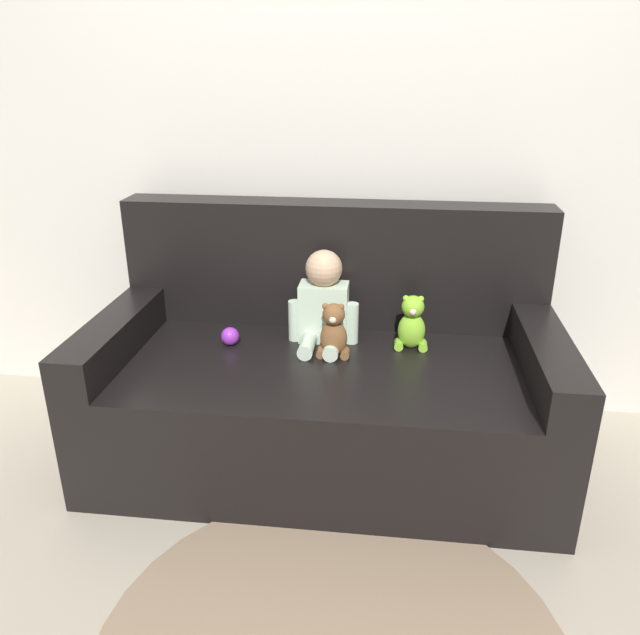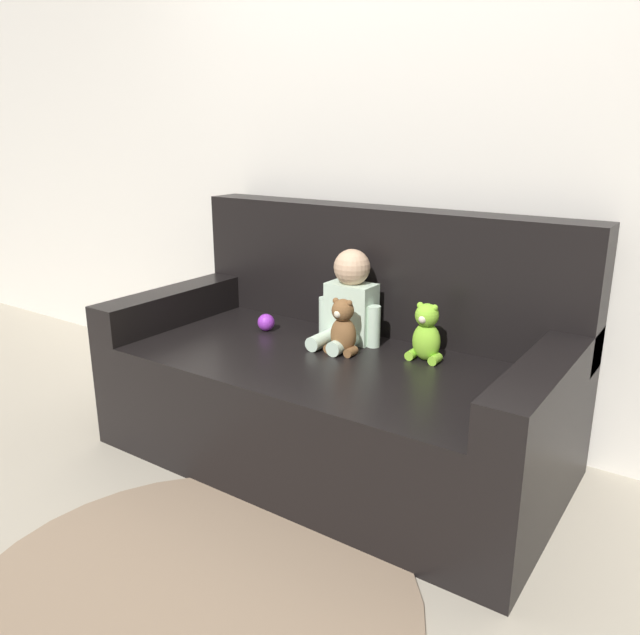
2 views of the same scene
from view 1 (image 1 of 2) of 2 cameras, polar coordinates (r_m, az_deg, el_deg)
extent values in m
plane|color=#B7AD99|center=(2.79, 0.38, -12.50)|extent=(12.00, 12.00, 0.00)
cube|color=silver|center=(2.87, 1.81, 16.49)|extent=(8.00, 0.05, 2.60)
cube|color=black|center=(2.66, 0.39, -8.31)|extent=(1.87, 0.97, 0.47)
cube|color=black|center=(2.81, 1.34, 4.92)|extent=(1.87, 0.18, 0.56)
cube|color=black|center=(2.74, -17.71, -1.08)|extent=(0.16, 0.97, 0.16)
cube|color=black|center=(2.57, 19.77, -2.92)|extent=(0.16, 0.97, 0.16)
cube|color=silver|center=(2.67, 0.35, 0.51)|extent=(0.21, 0.12, 0.25)
sphere|color=tan|center=(2.60, 0.36, 4.52)|extent=(0.15, 0.15, 0.15)
cylinder|color=silver|center=(2.58, -1.17, -2.58)|extent=(0.06, 0.16, 0.06)
cylinder|color=silver|center=(2.57, 1.11, -2.70)|extent=(0.06, 0.16, 0.06)
cylinder|color=silver|center=(2.68, -2.30, -0.27)|extent=(0.06, 0.06, 0.18)
cylinder|color=silver|center=(2.65, 2.92, -0.52)|extent=(0.06, 0.06, 0.18)
ellipsoid|color=brown|center=(2.54, 1.26, -1.91)|extent=(0.11, 0.09, 0.15)
sphere|color=brown|center=(2.49, 1.27, 0.28)|extent=(0.09, 0.09, 0.09)
sphere|color=brown|center=(2.48, 0.59, 1.04)|extent=(0.03, 0.03, 0.03)
sphere|color=brown|center=(2.48, 1.96, 0.98)|extent=(0.03, 0.03, 0.03)
sphere|color=beige|center=(2.46, 1.18, -0.19)|extent=(0.03, 0.03, 0.03)
cylinder|color=brown|center=(2.55, 0.11, -3.20)|extent=(0.04, 0.06, 0.04)
cylinder|color=brown|center=(2.54, 2.31, -3.31)|extent=(0.04, 0.06, 0.04)
ellipsoid|color=#8CD133|center=(2.64, 8.36, -1.19)|extent=(0.11, 0.09, 0.15)
sphere|color=#8CD133|center=(2.59, 8.49, 0.98)|extent=(0.09, 0.09, 0.09)
sphere|color=#8CD133|center=(2.57, 7.86, 1.74)|extent=(0.03, 0.03, 0.03)
sphere|color=#8CD133|center=(2.58, 9.21, 1.68)|extent=(0.03, 0.03, 0.03)
sphere|color=beige|center=(2.56, 8.50, 0.53)|extent=(0.03, 0.03, 0.03)
cylinder|color=#8CD133|center=(2.64, 7.21, -2.47)|extent=(0.04, 0.06, 0.04)
cylinder|color=#8CD133|center=(2.64, 9.38, -2.56)|extent=(0.04, 0.06, 0.04)
sphere|color=purple|center=(2.67, -8.22, -1.71)|extent=(0.08, 0.08, 0.08)
camera|label=2|loc=(1.12, 78.81, -8.86)|focal=35.00mm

